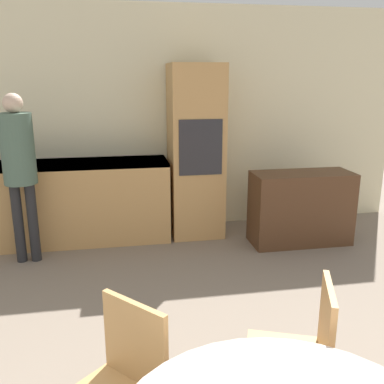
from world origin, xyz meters
TOP-DOWN VIEW (x-y plane):
  - wall_back at (0.00, 5.26)m, footprint 6.07×0.05m
  - kitchen_counter at (-1.05, 4.91)m, footprint 2.26×0.60m
  - oven_unit at (0.41, 4.92)m, footprint 0.59×0.59m
  - sideboard at (1.50, 4.41)m, footprint 1.09×0.45m
  - chair_far_right at (0.39, 1.90)m, footprint 0.52×0.52m
  - person_standing at (-1.40, 4.42)m, footprint 0.31×0.31m

SIDE VIEW (x-z plane):
  - sideboard at x=1.50m, z-range 0.00..0.80m
  - kitchen_counter at x=-1.05m, z-range 0.01..0.92m
  - chair_far_right at x=0.39m, z-range 0.06..0.91m
  - oven_unit at x=0.41m, z-range 0.00..1.95m
  - person_standing at x=-1.40m, z-range 0.21..1.87m
  - wall_back at x=0.00m, z-range 0.00..2.60m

